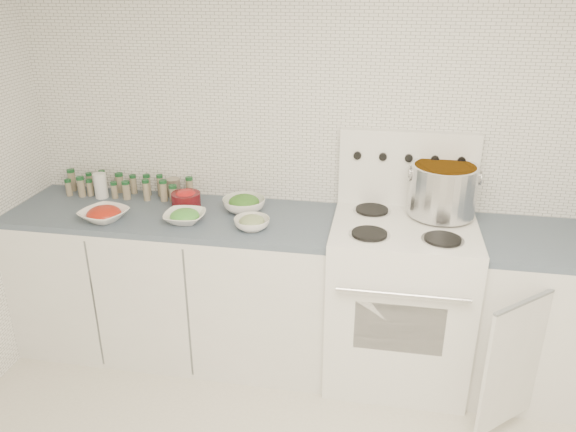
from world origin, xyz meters
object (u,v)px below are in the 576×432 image
(stove, at_px, (399,295))
(bowl_snowpea, at_px, (185,216))
(stock_pot, at_px, (443,188))
(bowl_tomato, at_px, (104,214))

(stove, relative_size, bowl_snowpea, 5.83)
(stock_pot, bearing_deg, bowl_snowpea, -169.62)
(bowl_tomato, bearing_deg, bowl_snowpea, 7.12)
(stock_pot, bearing_deg, bowl_tomato, -170.42)
(bowl_snowpea, bearing_deg, bowl_tomato, -172.88)
(stove, distance_m, stock_pot, 0.64)
(stove, xyz_separation_m, stock_pot, (0.19, 0.15, 0.60))
(stove, xyz_separation_m, bowl_tomato, (-1.63, -0.16, 0.44))
(stove, relative_size, bowl_tomato, 4.46)
(bowl_tomato, bearing_deg, stove, 5.61)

